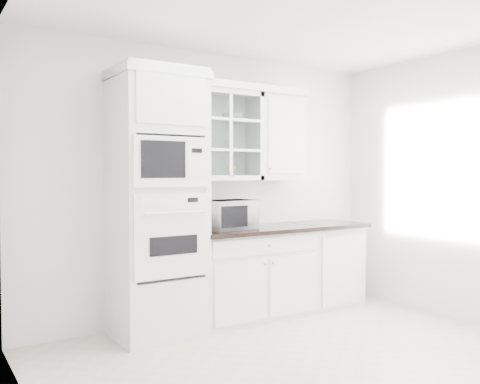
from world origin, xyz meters
TOP-DOWN VIEW (x-y plane):
  - ground at (0.00, 0.00)m, footprint 4.00×3.50m
  - room_shell at (0.00, 0.43)m, footprint 4.00×3.50m
  - oven_column at (-0.75, 1.42)m, footprint 0.76×0.68m
  - base_cabinet_run at (0.28, 1.45)m, footprint 1.32×0.67m
  - extra_base_cabinet at (1.28, 1.45)m, footprint 0.72×0.67m
  - upper_cabinet_glass at (0.03, 1.58)m, footprint 0.80×0.33m
  - upper_cabinet_solid at (0.71, 1.58)m, footprint 0.55×0.33m
  - crown_molding at (-0.07, 1.56)m, footprint 2.14×0.38m
  - countertop_microwave at (0.01, 1.43)m, footprint 0.54×0.47m
  - bowl_a at (-0.14, 1.58)m, footprint 0.25×0.25m
  - bowl_b at (0.16, 1.59)m, footprint 0.25×0.25m
  - cup_a at (-0.14, 1.59)m, footprint 0.14×0.14m
  - cup_b at (0.12, 1.59)m, footprint 0.12×0.12m

SIDE VIEW (x-z plane):
  - ground at x=0.00m, z-range 0.00..0.01m
  - base_cabinet_run at x=0.28m, z-range 0.00..0.92m
  - extra_base_cabinet at x=1.28m, z-range 0.00..0.92m
  - countertop_microwave at x=0.01m, z-range 0.92..1.21m
  - oven_column at x=-0.75m, z-range 0.00..2.40m
  - cup_b at x=0.12m, z-range 1.71..1.80m
  - cup_a at x=-0.14m, z-range 1.71..1.81m
  - room_shell at x=0.00m, z-range 0.43..3.13m
  - upper_cabinet_glass at x=0.03m, z-range 1.40..2.30m
  - upper_cabinet_solid at x=0.71m, z-range 1.40..2.30m
  - bowl_a at x=-0.14m, z-range 2.01..2.07m
  - bowl_b at x=0.16m, z-range 2.01..2.08m
  - crown_molding at x=-0.07m, z-range 2.30..2.37m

